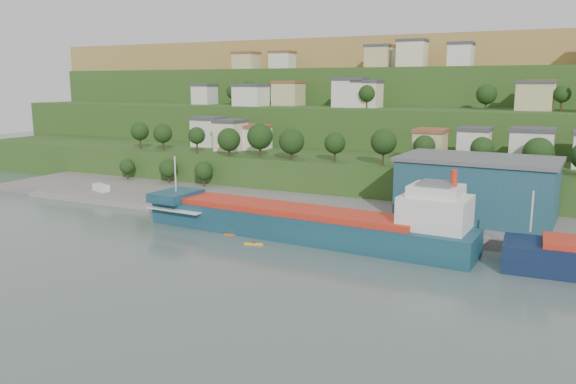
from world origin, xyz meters
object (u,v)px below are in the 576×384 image
Objects in this scene: warehouse at (477,188)px; kayak_orange at (232,234)px; caravan at (101,189)px; cargo_ship_near at (311,225)px.

warehouse is 10.15× the size of kayak_orange.
warehouse reaches higher than caravan.
kayak_orange is (-15.03, -4.41, -2.50)m from cargo_ship_near.
kayak_orange is (-42.46, -27.38, -8.20)m from warehouse.
warehouse is 92.81m from caravan.
cargo_ship_near is at bearing 9.84° from caravan.
kayak_orange is at bearing -160.10° from cargo_ship_near.
kayak_orange is (49.43, -15.82, -2.25)m from caravan.
caravan is at bearing 173.51° from cargo_ship_near.
cargo_ship_near reaches higher than caravan.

